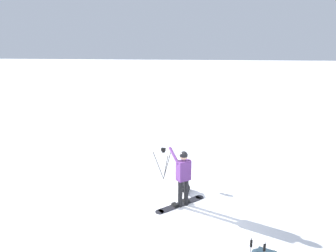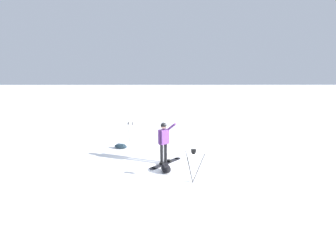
{
  "view_description": "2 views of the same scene",
  "coord_description": "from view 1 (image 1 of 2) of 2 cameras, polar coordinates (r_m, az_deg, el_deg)",
  "views": [
    {
      "loc": [
        -7.62,
        -1.35,
        4.69
      ],
      "look_at": [
        1.55,
        0.47,
        2.33
      ],
      "focal_mm": 31.89,
      "sensor_mm": 36.0,
      "label": 1
    },
    {
      "loc": [
        9.66,
        -0.14,
        3.52
      ],
      "look_at": [
        1.04,
        0.01,
        1.71
      ],
      "focal_mm": 23.46,
      "sensor_mm": 36.0,
      "label": 2
    }
  ],
  "objects": [
    {
      "name": "ground_plane",
      "position": [
        9.06,
        1.08,
        -17.01
      ],
      "size": [
        300.0,
        300.0,
        0.0
      ],
      "primitive_type": "plane",
      "color": "white"
    },
    {
      "name": "gear_bag_small",
      "position": [
        10.43,
        3.21,
        -11.58
      ],
      "size": [
        0.67,
        0.51,
        0.3
      ],
      "color": "black",
      "rests_on": "ground_plane"
    },
    {
      "name": "snowboarder",
      "position": [
        9.16,
        2.94,
        -8.88
      ],
      "size": [
        0.55,
        0.76,
        1.82
      ],
      "color": "black",
      "rests_on": "ground_plane"
    },
    {
      "name": "camera_tripod",
      "position": [
        11.09,
        -0.85,
        -5.92
      ],
      "size": [
        0.67,
        0.66,
        1.22
      ],
      "color": "#262628",
      "rests_on": "ground_plane"
    },
    {
      "name": "snowboard",
      "position": [
        9.68,
        2.4,
        -14.63
      ],
      "size": [
        1.41,
        1.35,
        0.1
      ],
      "color": "black",
      "rests_on": "ground_plane"
    }
  ]
}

